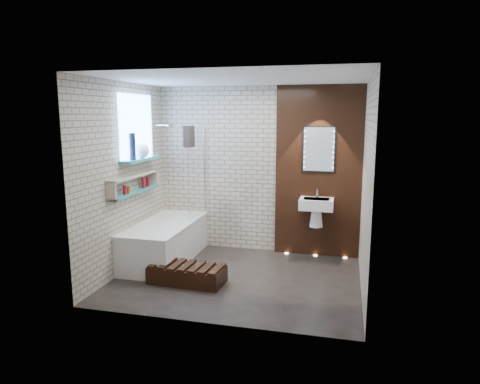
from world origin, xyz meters
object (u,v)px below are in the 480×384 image
(bathtub, at_px, (165,242))
(bath_screen, at_px, (196,173))
(led_mirror, at_px, (319,149))
(walnut_step, at_px, (187,275))
(washbasin, at_px, (316,208))

(bathtub, relative_size, bath_screen, 1.24)
(bathtub, xyz_separation_m, led_mirror, (2.17, 0.78, 1.36))
(walnut_step, bearing_deg, bathtub, 129.80)
(washbasin, distance_m, led_mirror, 0.88)
(washbasin, bearing_deg, walnut_step, -138.44)
(led_mirror, bearing_deg, bathtub, -160.22)
(bathtub, xyz_separation_m, walnut_step, (0.62, -0.75, -0.18))
(bathtub, height_order, bath_screen, bath_screen)
(bath_screen, xyz_separation_m, washbasin, (1.82, 0.18, -0.49))
(bathtub, bearing_deg, walnut_step, -50.20)
(bathtub, relative_size, washbasin, 3.00)
(bath_screen, distance_m, walnut_step, 1.69)
(bathtub, height_order, washbasin, washbasin)
(bathtub, distance_m, bath_screen, 1.14)
(led_mirror, distance_m, walnut_step, 2.67)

